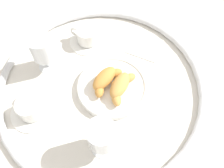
{
  "coord_description": "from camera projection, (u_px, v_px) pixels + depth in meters",
  "views": [
    {
      "loc": [
        0.2,
        0.34,
        0.67
      ],
      "look_at": [
        -0.02,
        0.03,
        0.03
      ],
      "focal_mm": 37.65,
      "sensor_mm": 36.0,
      "label": 1
    }
  ],
  "objects": [
    {
      "name": "croissant_large",
      "position": [
        105.0,
        79.0,
        0.74
      ],
      "size": [
        0.13,
        0.09,
        0.04
      ],
      "color": "#CC893D",
      "rests_on": "pastry_plate"
    },
    {
      "name": "table_chrome_rim",
      "position": [
        101.0,
        84.0,
        0.77
      ],
      "size": [
        0.68,
        0.68,
        0.02
      ],
      "primitive_type": "torus",
      "color": "silver",
      "rests_on": "ground_plane"
    },
    {
      "name": "croissant_small",
      "position": [
        121.0,
        86.0,
        0.73
      ],
      "size": [
        0.12,
        0.1,
        0.04
      ],
      "color": "#D6994C",
      "rests_on": "pastry_plate"
    },
    {
      "name": "folded_napkin",
      "position": [
        145.0,
        46.0,
        0.86
      ],
      "size": [
        0.15,
        0.15,
        0.01
      ],
      "primitive_type": "cube",
      "rotation": [
        0.0,
        0.0,
        0.53
      ],
      "color": "silver",
      "rests_on": "ground_plane"
    },
    {
      "name": "juice_glass_left",
      "position": [
        42.0,
        49.0,
        0.74
      ],
      "size": [
        0.08,
        0.08,
        0.14
      ],
      "color": "white",
      "rests_on": "ground_plane"
    },
    {
      "name": "juice_glass_right",
      "position": [
        102.0,
        136.0,
        0.59
      ],
      "size": [
        0.08,
        0.08,
        0.14
      ],
      "color": "white",
      "rests_on": "ground_plane"
    },
    {
      "name": "coffee_cup_near",
      "position": [
        31.0,
        109.0,
        0.71
      ],
      "size": [
        0.14,
        0.14,
        0.06
      ],
      "color": "white",
      "rests_on": "ground_plane"
    },
    {
      "name": "ground_plane",
      "position": [
        101.0,
        86.0,
        0.78
      ],
      "size": [
        2.2,
        2.2,
        0.0
      ],
      "primitive_type": "plane",
      "color": "silver"
    },
    {
      "name": "coffee_cup_far",
      "position": [
        87.0,
        37.0,
        0.85
      ],
      "size": [
        0.14,
        0.14,
        0.06
      ],
      "color": "white",
      "rests_on": "ground_plane"
    },
    {
      "name": "pastry_plate",
      "position": [
        112.0,
        87.0,
        0.76
      ],
      "size": [
        0.23,
        0.23,
        0.02
      ],
      "color": "white",
      "rests_on": "ground_plane"
    }
  ]
}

